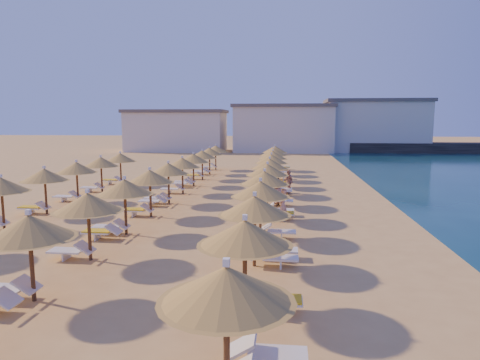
# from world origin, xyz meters

# --- Properties ---
(ground) EXTENTS (220.00, 220.00, 0.00)m
(ground) POSITION_xyz_m (0.00, 0.00, 0.00)
(ground) COLOR tan
(ground) RESTS_ON ground
(jetty) EXTENTS (30.00, 4.01, 1.50)m
(jetty) POSITION_xyz_m (28.26, 45.41, 0.75)
(jetty) COLOR black
(jetty) RESTS_ON ground
(hotel_blocks) EXTENTS (46.77, 10.95, 8.10)m
(hotel_blocks) POSITION_xyz_m (3.58, 46.22, 3.70)
(hotel_blocks) COLOR beige
(hotel_blocks) RESTS_ON ground
(parasol_row_east) EXTENTS (2.49, 37.21, 2.57)m
(parasol_row_east) POSITION_xyz_m (2.61, 2.70, 2.05)
(parasol_row_east) COLOR brown
(parasol_row_east) RESTS_ON ground
(parasol_row_west) EXTENTS (2.49, 37.21, 2.57)m
(parasol_row_west) POSITION_xyz_m (-3.24, 2.70, 2.05)
(parasol_row_west) COLOR brown
(parasol_row_west) RESTS_ON ground
(parasol_row_inland) EXTENTS (2.49, 19.85, 2.57)m
(parasol_row_inland) POSITION_xyz_m (-8.92, 0.96, 2.05)
(parasol_row_inland) COLOR brown
(parasol_row_inland) RESTS_ON ground
(loungers) EXTENTS (14.53, 36.27, 0.66)m
(loungers) POSITION_xyz_m (-1.71, 2.40, 0.34)
(loungers) COLOR silver
(loungers) RESTS_ON ground
(beachgoer_c) EXTENTS (0.81, 1.00, 1.59)m
(beachgoer_c) POSITION_xyz_m (3.87, 7.06, 0.79)
(beachgoer_c) COLOR tan
(beachgoer_c) RESTS_ON ground
(beachgoer_a) EXTENTS (0.52, 0.67, 1.63)m
(beachgoer_a) POSITION_xyz_m (3.53, -1.10, 0.81)
(beachgoer_a) COLOR tan
(beachgoer_a) RESTS_ON ground
(beachgoer_b) EXTENTS (0.90, 1.04, 1.83)m
(beachgoer_b) POSITION_xyz_m (3.10, 2.90, 0.91)
(beachgoer_b) COLOR tan
(beachgoer_b) RESTS_ON ground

